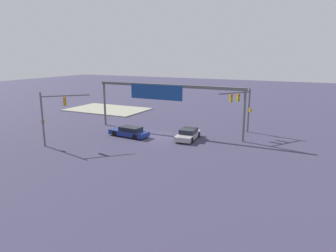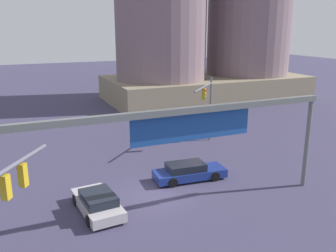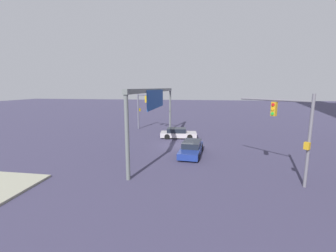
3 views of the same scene
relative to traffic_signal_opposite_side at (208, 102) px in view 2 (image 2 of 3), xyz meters
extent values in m
plane|color=#3C3853|center=(-8.20, -7.80, -3.80)|extent=(180.61, 180.61, 0.00)
cylinder|color=slate|center=(-15.90, -13.15, 1.28)|extent=(2.80, 4.08, 0.17)
cube|color=gold|center=(-16.21, -13.62, 0.67)|extent=(0.39, 0.41, 0.95)
cylinder|color=red|center=(-16.35, -13.54, 0.97)|extent=(0.16, 0.20, 0.20)
cylinder|color=orange|center=(-16.35, -13.54, 0.67)|extent=(0.16, 0.20, 0.20)
cylinder|color=green|center=(-16.35, -13.54, 0.37)|extent=(0.16, 0.20, 0.20)
cube|color=gold|center=(-15.59, -12.68, 0.67)|extent=(0.39, 0.41, 0.95)
cylinder|color=red|center=(-15.72, -12.59, 0.97)|extent=(0.16, 0.20, 0.20)
cylinder|color=orange|center=(-15.72, -12.59, 0.67)|extent=(0.16, 0.20, 0.20)
cylinder|color=green|center=(-15.72, -12.59, 0.37)|extent=(0.16, 0.20, 0.20)
cylinder|color=slate|center=(0.73, 0.76, -0.92)|extent=(0.19, 0.19, 5.75)
cylinder|color=slate|center=(-1.01, -0.98, 1.49)|extent=(3.59, 3.59, 0.14)
cube|color=#BB8A1A|center=(-0.92, -0.89, 0.89)|extent=(0.41, 0.41, 0.95)
cylinder|color=red|center=(-0.80, -1.00, 1.19)|extent=(0.18, 0.18, 0.20)
cylinder|color=orange|center=(-0.80, -1.00, 0.89)|extent=(0.18, 0.18, 0.20)
cylinder|color=green|center=(-0.80, -1.00, 0.59)|extent=(0.18, 0.18, 0.20)
cube|color=#BB8A1A|center=(0.90, 0.60, -1.13)|extent=(0.38, 0.38, 0.44)
cylinder|color=slate|center=(1.34, -10.42, -0.97)|extent=(0.28, 0.28, 5.65)
cube|color=slate|center=(-8.20, -10.42, 2.03)|extent=(19.48, 0.35, 0.35)
cube|color=#1A4691|center=(-6.80, -10.21, 1.19)|extent=(7.14, 0.08, 1.79)
cube|color=gray|center=(10.34, 18.69, -2.18)|extent=(27.95, 14.01, 3.23)
cube|color=navy|center=(-5.06, -6.58, -3.36)|extent=(5.02, 2.14, 0.55)
cube|color=black|center=(-5.36, -6.56, -2.84)|extent=(2.66, 1.74, 0.50)
cylinder|color=black|center=(-3.49, -5.90, -3.48)|extent=(0.66, 0.27, 0.64)
cylinder|color=black|center=(-3.62, -7.51, -3.48)|extent=(0.66, 0.27, 0.64)
cylinder|color=black|center=(-6.51, -5.65, -3.48)|extent=(0.66, 0.27, 0.64)
cylinder|color=black|center=(-6.64, -7.26, -3.48)|extent=(0.66, 0.27, 0.64)
cube|color=#B4ADB3|center=(-11.87, -8.50, -3.36)|extent=(2.25, 4.49, 0.55)
cube|color=black|center=(-11.85, -8.76, -2.84)|extent=(1.84, 2.39, 0.50)
cylinder|color=black|center=(-12.86, -7.23, -3.48)|extent=(0.27, 0.66, 0.64)
cylinder|color=black|center=(-11.11, -7.08, -3.48)|extent=(0.27, 0.66, 0.64)
cylinder|color=black|center=(-12.63, -9.91, -3.48)|extent=(0.27, 0.66, 0.64)
cylinder|color=black|center=(-10.87, -9.76, -3.48)|extent=(0.27, 0.66, 0.64)
camera|label=1|loc=(-25.14, 23.21, 5.67)|focal=33.04mm
camera|label=2|loc=(-15.71, -27.17, 6.31)|focal=39.04mm
camera|label=3|loc=(15.08, -5.56, 2.30)|focal=24.13mm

